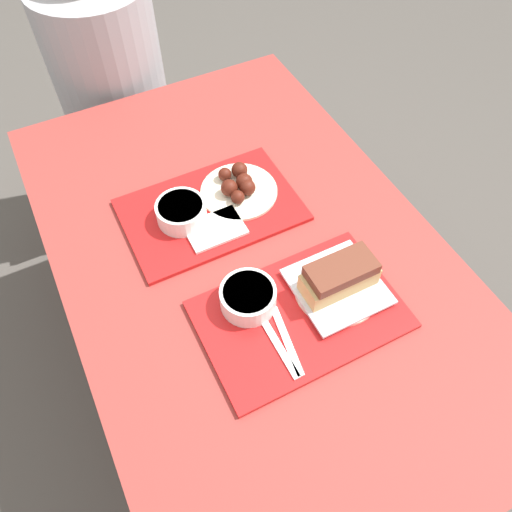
{
  "coord_description": "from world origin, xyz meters",
  "views": [
    {
      "loc": [
        -0.32,
        -0.65,
        1.71
      ],
      "look_at": [
        -0.01,
        -0.04,
        0.76
      ],
      "focal_mm": 35.0,
      "sensor_mm": 36.0,
      "label": 1
    }
  ],
  "objects_px": {
    "tray_far": "(211,210)",
    "person_seated_across": "(105,58)",
    "tray_near": "(300,314)",
    "brisket_sandwich_plate": "(339,280)",
    "wings_plate_far": "(238,186)",
    "bowl_coleslaw_near": "(248,297)",
    "bowl_coleslaw_far": "(181,211)"
  },
  "relations": [
    {
      "from": "tray_near",
      "to": "bowl_coleslaw_far",
      "type": "relative_size",
      "value": 3.54
    },
    {
      "from": "tray_far",
      "to": "person_seated_across",
      "type": "relative_size",
      "value": 0.6
    },
    {
      "from": "tray_far",
      "to": "person_seated_across",
      "type": "bearing_deg",
      "value": 93.43
    },
    {
      "from": "bowl_coleslaw_near",
      "to": "brisket_sandwich_plate",
      "type": "relative_size",
      "value": 0.64
    },
    {
      "from": "wings_plate_far",
      "to": "person_seated_across",
      "type": "relative_size",
      "value": 0.27
    },
    {
      "from": "bowl_coleslaw_far",
      "to": "wings_plate_far",
      "type": "relative_size",
      "value": 0.62
    },
    {
      "from": "brisket_sandwich_plate",
      "to": "bowl_coleslaw_near",
      "type": "bearing_deg",
      "value": 163.7
    },
    {
      "from": "brisket_sandwich_plate",
      "to": "wings_plate_far",
      "type": "bearing_deg",
      "value": 100.16
    },
    {
      "from": "tray_near",
      "to": "bowl_coleslaw_near",
      "type": "height_order",
      "value": "bowl_coleslaw_near"
    },
    {
      "from": "bowl_coleslaw_near",
      "to": "wings_plate_far",
      "type": "xyz_separation_m",
      "value": [
        0.13,
        0.32,
        -0.01
      ]
    },
    {
      "from": "tray_near",
      "to": "person_seated_across",
      "type": "xyz_separation_m",
      "value": [
        -0.1,
        1.15,
        0.01
      ]
    },
    {
      "from": "bowl_coleslaw_far",
      "to": "bowl_coleslaw_near",
      "type": "bearing_deg",
      "value": -82.65
    },
    {
      "from": "wings_plate_far",
      "to": "bowl_coleslaw_near",
      "type": "bearing_deg",
      "value": -112.18
    },
    {
      "from": "wings_plate_far",
      "to": "person_seated_across",
      "type": "distance_m",
      "value": 0.77
    },
    {
      "from": "person_seated_across",
      "to": "wings_plate_far",
      "type": "bearing_deg",
      "value": -79.74
    },
    {
      "from": "brisket_sandwich_plate",
      "to": "person_seated_across",
      "type": "height_order",
      "value": "person_seated_across"
    },
    {
      "from": "tray_far",
      "to": "bowl_coleslaw_near",
      "type": "relative_size",
      "value": 3.54
    },
    {
      "from": "bowl_coleslaw_far",
      "to": "wings_plate_far",
      "type": "distance_m",
      "value": 0.17
    },
    {
      "from": "tray_near",
      "to": "bowl_coleslaw_near",
      "type": "xyz_separation_m",
      "value": [
        -0.09,
        0.08,
        0.04
      ]
    },
    {
      "from": "person_seated_across",
      "to": "bowl_coleslaw_near",
      "type": "bearing_deg",
      "value": -89.66
    },
    {
      "from": "tray_near",
      "to": "person_seated_across",
      "type": "relative_size",
      "value": 0.6
    },
    {
      "from": "tray_near",
      "to": "brisket_sandwich_plate",
      "type": "distance_m",
      "value": 0.12
    },
    {
      "from": "brisket_sandwich_plate",
      "to": "wings_plate_far",
      "type": "xyz_separation_m",
      "value": [
        -0.07,
        0.38,
        -0.02
      ]
    },
    {
      "from": "bowl_coleslaw_near",
      "to": "wings_plate_far",
      "type": "distance_m",
      "value": 0.35
    },
    {
      "from": "bowl_coleslaw_far",
      "to": "tray_far",
      "type": "bearing_deg",
      "value": -0.21
    },
    {
      "from": "brisket_sandwich_plate",
      "to": "wings_plate_far",
      "type": "distance_m",
      "value": 0.39
    },
    {
      "from": "tray_far",
      "to": "brisket_sandwich_plate",
      "type": "bearing_deg",
      "value": -66.06
    },
    {
      "from": "brisket_sandwich_plate",
      "to": "person_seated_across",
      "type": "bearing_deg",
      "value": 100.23
    },
    {
      "from": "tray_far",
      "to": "bowl_coleslaw_near",
      "type": "distance_m",
      "value": 0.3
    },
    {
      "from": "bowl_coleslaw_near",
      "to": "person_seated_across",
      "type": "height_order",
      "value": "person_seated_across"
    },
    {
      "from": "tray_far",
      "to": "bowl_coleslaw_far",
      "type": "distance_m",
      "value": 0.09
    },
    {
      "from": "tray_far",
      "to": "brisket_sandwich_plate",
      "type": "relative_size",
      "value": 2.25
    }
  ]
}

